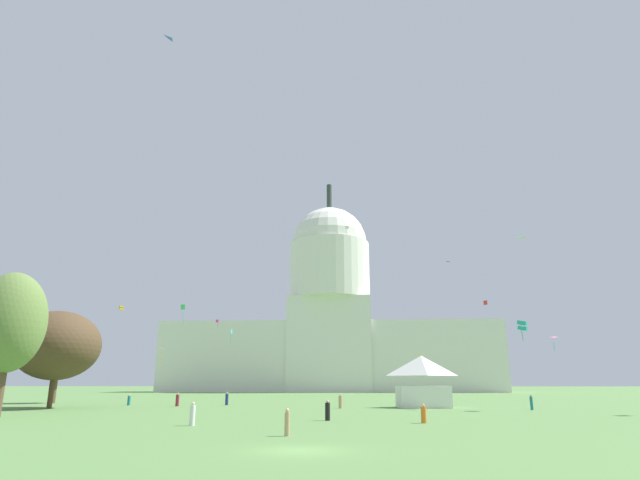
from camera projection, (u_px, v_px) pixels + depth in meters
name	position (u px, v px, depth m)	size (l,w,h in m)	color
ground_plane	(300.00, 451.00, 24.80)	(800.00, 800.00, 0.00)	#567F42
capitol_building	(330.00, 320.00, 176.18)	(110.89, 27.50, 72.07)	silver
event_tent	(422.00, 381.00, 67.33)	(7.08, 5.47, 6.48)	white
tree_west_mid	(58.00, 356.00, 81.92)	(8.49, 8.55, 11.01)	brown
tree_west_far	(57.00, 345.00, 66.06)	(13.98, 14.55, 11.96)	#4C3823
tree_west_near	(10.00, 322.00, 50.58)	(7.59, 7.39, 13.65)	brown
person_teal_back_center	(531.00, 403.00, 61.01)	(0.39, 0.39, 1.70)	#1E757A
person_purple_front_right	(407.00, 399.00, 73.33)	(0.58, 0.58, 1.75)	#703D93
person_tan_mid_right	(287.00, 423.00, 31.60)	(0.41, 0.41, 1.60)	tan
person_orange_back_left	(424.00, 414.00, 41.50)	(0.61, 0.61, 1.47)	orange
person_black_mid_center	(328.00, 411.00, 44.26)	(0.48, 0.48, 1.68)	black
person_navy_front_center	(227.00, 399.00, 73.90)	(0.60, 0.60, 1.77)	navy
person_teal_edge_east	(129.00, 400.00, 73.59)	(0.47, 0.47, 1.47)	#1E757A
person_maroon_back_right	(177.00, 400.00, 70.42)	(0.56, 0.56, 1.73)	maroon
person_white_near_tree_east	(192.00, 415.00, 39.08)	(0.48, 0.48, 1.70)	silver
person_tan_aisle_center	(340.00, 402.00, 64.94)	(0.54, 0.54, 1.75)	tan
kite_green_mid	(183.00, 309.00, 113.70)	(0.82, 0.76, 4.35)	green
kite_gold_low	(121.00, 308.00, 89.78)	(0.95, 0.95, 0.78)	gold
kite_blue_high	(172.00, 40.00, 78.08)	(1.36, 1.66, 0.28)	blue
kite_orange_low	(159.00, 350.00, 113.66)	(1.23, 1.22, 3.32)	orange
kite_red_mid	(485.00, 303.00, 143.73)	(1.18, 0.47, 1.29)	red
kite_black_high	(447.00, 263.00, 144.80)	(1.69, 1.70, 0.19)	black
kite_pink_low	(554.00, 340.00, 90.14)	(1.20, 0.95, 1.97)	pink
kite_turquoise_low	(522.00, 326.00, 61.80)	(1.39, 1.36, 2.40)	teal
kite_yellow_low	(420.00, 357.00, 150.88)	(1.47, 0.84, 3.58)	yellow
kite_white_high	(347.00, 229.00, 134.96)	(1.07, 0.59, 3.34)	white
kite_lime_mid	(525.00, 240.00, 68.68)	(1.32, 1.16, 0.28)	#8CD133
kite_magenta_mid	(218.00, 321.00, 136.79)	(0.95, 0.94, 1.94)	#D1339E
kite_cyan_low	(231.00, 334.00, 141.12)	(0.53, 0.68, 3.84)	#33BCDB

